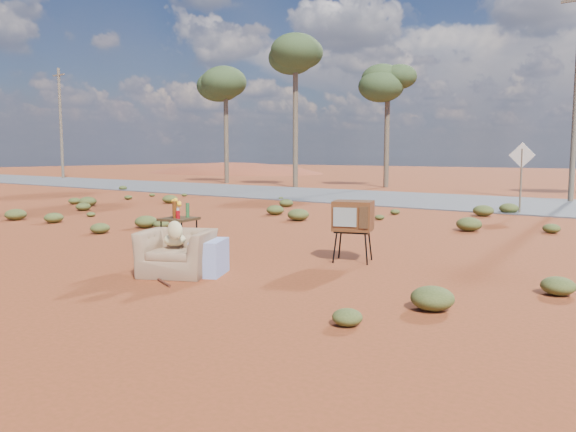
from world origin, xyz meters
The scene contains 13 objects.
ground centered at (0.00, 0.00, 0.00)m, with size 140.00×140.00×0.00m, color maroon.
highway centered at (0.00, 15.00, 0.02)m, with size 140.00×7.00×0.04m, color #565659.
dirt_mound centered at (-30.00, 34.00, 0.00)m, with size 26.00×18.00×2.00m, color brown.
armchair centered at (-0.42, -0.24, 0.43)m, with size 1.36×1.24×0.92m.
tv_unit centered at (1.18, 2.20, 0.78)m, with size 0.78×0.70×1.05m.
side_table centered at (-1.25, 0.44, 0.79)m, with size 0.62×0.62×1.07m.
rusty_bar centered at (-0.62, -0.65, 0.02)m, with size 0.04×0.04×1.46m, color #4F2115.
road_sign centered at (1.50, 12.00, 1.50)m, with size 0.78×0.06×2.19m.
eucalyptus_far_left centered at (-18.00, 20.00, 5.94)m, with size 3.20×3.20×7.10m.
eucalyptus_left centered at (-12.00, 19.00, 6.92)m, with size 3.20×3.20×8.10m.
eucalyptus_near_left centered at (-8.00, 22.00, 5.45)m, with size 3.20×3.20×6.60m.
utility_pole_west centered at (-32.00, 17.50, 4.15)m, with size 1.40×0.20×8.00m.
scrub_patch centered at (-0.82, 4.41, 0.14)m, with size 17.49×8.07×0.33m.
Camera 1 is at (5.90, -6.14, 1.86)m, focal length 35.00 mm.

